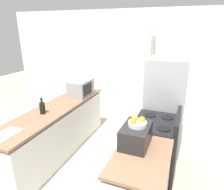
% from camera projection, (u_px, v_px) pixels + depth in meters
% --- Properties ---
extents(wall_back, '(7.00, 0.06, 2.60)m').
position_uv_depth(wall_back, '(135.00, 66.00, 4.85)').
color(wall_back, silver).
rests_on(wall_back, ground_plane).
extents(counter_left, '(0.60, 2.51, 0.88)m').
position_uv_depth(counter_left, '(57.00, 131.00, 3.58)').
color(counter_left, silver).
rests_on(counter_left, ground_plane).
extents(counter_right, '(0.60, 0.93, 0.88)m').
position_uv_depth(counter_right, '(140.00, 189.00, 2.29)').
color(counter_right, silver).
rests_on(counter_right, ground_plane).
extents(pantry_cabinet, '(0.89, 0.48, 2.03)m').
position_uv_depth(pantry_cabinet, '(132.00, 80.00, 4.70)').
color(pantry_cabinet, white).
rests_on(pantry_cabinet, ground_plane).
extents(stove, '(0.66, 0.78, 1.04)m').
position_uv_depth(stove, '(155.00, 147.00, 3.05)').
color(stove, black).
rests_on(stove, ground_plane).
extents(refrigerator, '(0.70, 0.72, 1.70)m').
position_uv_depth(refrigerator, '(165.00, 105.00, 3.61)').
color(refrigerator, '#A3A3A8').
rests_on(refrigerator, ground_plane).
extents(microwave, '(0.35, 0.52, 0.31)m').
position_uv_depth(microwave, '(81.00, 88.00, 3.99)').
color(microwave, '#939399').
rests_on(microwave, counter_left).
extents(wine_bottle, '(0.09, 0.09, 0.27)m').
position_uv_depth(wine_bottle, '(42.00, 108.00, 3.16)').
color(wine_bottle, black).
rests_on(wine_bottle, counter_left).
extents(toaster_oven, '(0.31, 0.46, 0.24)m').
position_uv_depth(toaster_oven, '(136.00, 135.00, 2.31)').
color(toaster_oven, black).
rests_on(toaster_oven, counter_right).
extents(fruit_bowl, '(0.21, 0.21, 0.10)m').
position_uv_depth(fruit_bowl, '(137.00, 122.00, 2.27)').
color(fruit_bowl, silver).
rests_on(fruit_bowl, toaster_oven).
extents(cutting_board, '(0.23, 0.37, 0.02)m').
position_uv_depth(cutting_board, '(6.00, 135.00, 2.53)').
color(cutting_board, silver).
rests_on(cutting_board, counter_left).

